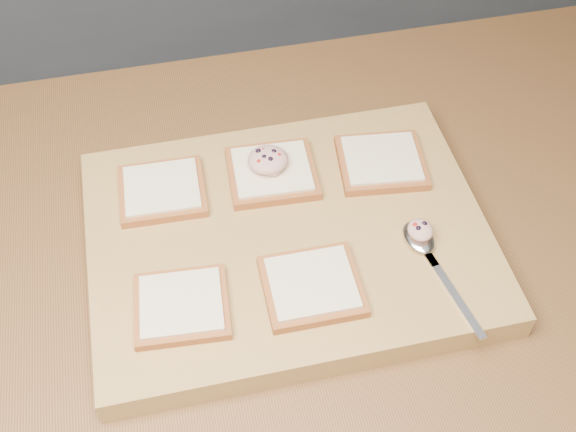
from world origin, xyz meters
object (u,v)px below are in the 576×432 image
object	(u,v)px
cutting_board	(288,239)
spoon	(424,245)
tuna_salad_dollop	(268,160)
bread_far_center	(272,172)

from	to	relation	value
cutting_board	spoon	xyz separation A→B (m)	(0.16, -0.07, 0.03)
tuna_salad_dollop	spoon	bearing A→B (deg)	-45.09
cutting_board	tuna_salad_dollop	bearing A→B (deg)	93.11
cutting_board	spoon	distance (m)	0.18
bread_far_center	spoon	bearing A→B (deg)	-45.03
cutting_board	spoon	bearing A→B (deg)	-22.39
tuna_salad_dollop	bread_far_center	bearing A→B (deg)	-47.19
bread_far_center	spoon	distance (m)	0.23
cutting_board	spoon	world-z (taller)	spoon
cutting_board	bread_far_center	size ratio (longest dim) A/B	4.16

